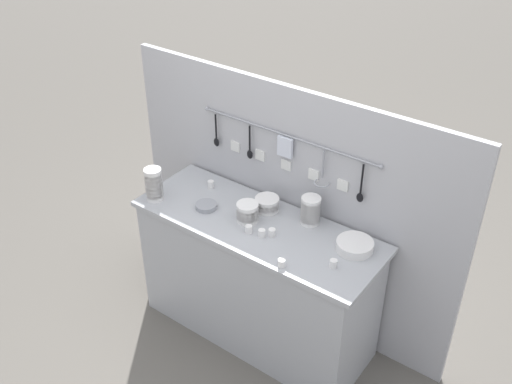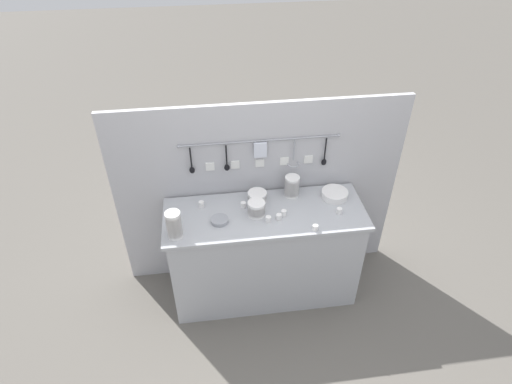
% 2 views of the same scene
% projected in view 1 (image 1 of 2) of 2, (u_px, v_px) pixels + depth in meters
% --- Properties ---
extents(ground_plane, '(20.00, 20.00, 0.00)m').
position_uv_depth(ground_plane, '(257.00, 329.00, 4.16)').
color(ground_plane, '#666059').
extents(counter, '(1.60, 0.59, 0.91)m').
position_uv_depth(counter, '(257.00, 280.00, 3.91)').
color(counter, '#ADAFB5').
rests_on(counter, ground).
extents(back_wall, '(2.40, 0.11, 1.70)m').
position_uv_depth(back_wall, '(287.00, 207.00, 3.91)').
color(back_wall, '#B2B2B7').
rests_on(back_wall, ground).
extents(bowl_stack_tall_left, '(0.15, 0.15, 0.09)m').
position_uv_depth(bowl_stack_tall_left, '(267.00, 204.00, 3.76)').
color(bowl_stack_tall_left, white).
rests_on(bowl_stack_tall_left, counter).
extents(bowl_stack_short_front, '(0.11, 0.11, 0.22)m').
position_uv_depth(bowl_stack_short_front, '(154.00, 184.00, 3.82)').
color(bowl_stack_short_front, white).
rests_on(bowl_stack_short_front, counter).
extents(bowl_stack_wide_centre, '(0.12, 0.12, 0.18)m').
position_uv_depth(bowl_stack_wide_centre, '(311.00, 210.00, 3.62)').
color(bowl_stack_wide_centre, white).
rests_on(bowl_stack_wide_centre, counter).
extents(bowl_stack_nested_right, '(0.14, 0.14, 0.12)m').
position_uv_depth(bowl_stack_nested_right, '(248.00, 212.00, 3.66)').
color(bowl_stack_nested_right, white).
rests_on(bowl_stack_nested_right, counter).
extents(plate_stack, '(0.22, 0.22, 0.06)m').
position_uv_depth(plate_stack, '(355.00, 246.00, 3.44)').
color(plate_stack, white).
rests_on(plate_stack, counter).
extents(steel_mixing_bowl, '(0.14, 0.14, 0.03)m').
position_uv_depth(steel_mixing_bowl, '(206.00, 206.00, 3.79)').
color(steel_mixing_bowl, '#93969E').
rests_on(steel_mixing_bowl, counter).
extents(cup_front_right, '(0.04, 0.04, 0.05)m').
position_uv_depth(cup_front_right, '(262.00, 233.00, 3.54)').
color(cup_front_right, white).
rests_on(cup_front_right, counter).
extents(cup_back_left, '(0.04, 0.04, 0.05)m').
position_uv_depth(cup_back_left, '(246.00, 204.00, 3.79)').
color(cup_back_left, white).
rests_on(cup_back_left, counter).
extents(cup_back_right, '(0.04, 0.04, 0.05)m').
position_uv_depth(cup_back_right, '(249.00, 229.00, 3.58)').
color(cup_back_right, white).
rests_on(cup_back_right, counter).
extents(cup_beside_plates, '(0.04, 0.04, 0.05)m').
position_uv_depth(cup_beside_plates, '(211.00, 184.00, 3.99)').
color(cup_beside_plates, white).
rests_on(cup_beside_plates, counter).
extents(cup_mid_row, '(0.04, 0.04, 0.05)m').
position_uv_depth(cup_mid_row, '(333.00, 264.00, 3.31)').
color(cup_mid_row, white).
rests_on(cup_mid_row, counter).
extents(cup_edge_near, '(0.04, 0.04, 0.05)m').
position_uv_depth(cup_edge_near, '(282.00, 263.00, 3.32)').
color(cup_edge_near, white).
rests_on(cup_edge_near, counter).
extents(cup_centre, '(0.04, 0.04, 0.05)m').
position_uv_depth(cup_centre, '(272.00, 232.00, 3.55)').
color(cup_centre, white).
rests_on(cup_centre, counter).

